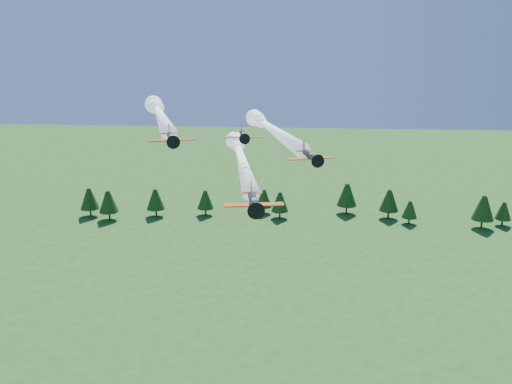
# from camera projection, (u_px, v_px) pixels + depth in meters

# --- Properties ---
(plane_lead) EXTENTS (13.35, 50.89, 3.70)m
(plane_lead) POSITION_uv_depth(u_px,v_px,m) (241.00, 156.00, 104.41)
(plane_lead) COLOR black
(plane_lead) RESTS_ON ground
(plane_left) EXTENTS (17.50, 44.15, 3.70)m
(plane_left) POSITION_uv_depth(u_px,v_px,m) (159.00, 113.00, 107.65)
(plane_left) COLOR black
(plane_left) RESTS_ON ground
(plane_right) EXTENTS (17.14, 44.86, 3.70)m
(plane_right) POSITION_uv_depth(u_px,v_px,m) (271.00, 128.00, 111.94)
(plane_right) COLOR black
(plane_right) RESTS_ON ground
(plane_slot) EXTENTS (6.45, 7.06, 2.25)m
(plane_slot) POSITION_uv_depth(u_px,v_px,m) (243.00, 135.00, 93.75)
(plane_slot) COLOR black
(plane_slot) RESTS_ON ground
(treeline) EXTENTS (150.35, 20.47, 11.47)m
(treeline) POSITION_uv_depth(u_px,v_px,m) (288.00, 201.00, 200.68)
(treeline) COLOR #382314
(treeline) RESTS_ON ground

